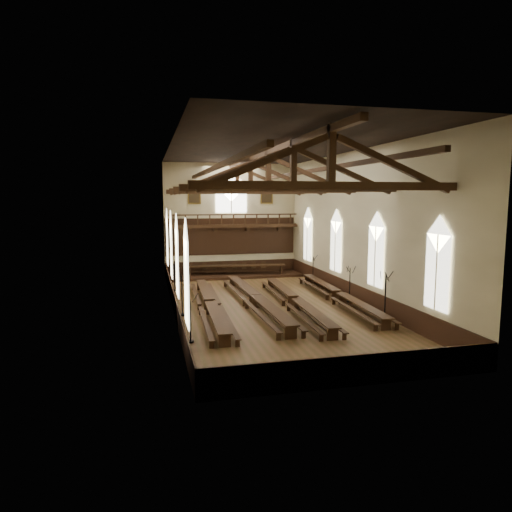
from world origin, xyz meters
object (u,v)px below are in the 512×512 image
Objects in this scene: candelabrum_left_mid at (182,303)px; candelabrum_right_near at (385,305)px; refectory_row_a at (210,303)px; candelabrum_left_near at (190,328)px; refectory_row_d at (339,294)px; candelabrum_right_mid at (350,291)px; refectory_row_c at (295,300)px; refectory_row_b at (256,298)px; candelabrum_left_far at (175,281)px; dais at (236,275)px; candelabrum_right_far at (313,275)px; high_table at (236,266)px.

candelabrum_right_near is (11.10, -3.71, 0.09)m from candelabrum_left_mid.
refectory_row_a is 5.90× the size of candelabrum_left_near.
candelabrum_right_mid reaches higher than refectory_row_d.
candelabrum_right_near is (0.63, -4.89, 0.34)m from refectory_row_d.
candelabrum_left_mid reaches higher than refectory_row_c.
candelabrum_left_far reaches higher than refectory_row_b.
candelabrum_right_far is (5.42, -4.76, 0.61)m from dais.
candelabrum_right_far is at bearing 49.58° from candelabrum_left_near.
refectory_row_a is 8.77m from refectory_row_d.
high_table is (0.95, 11.42, 0.32)m from refectory_row_b.
candelabrum_left_mid is at bearing -163.30° from refectory_row_a.
candelabrum_left_far is at bearing 134.84° from candelabrum_right_near.
candelabrum_left_near is at bearing -130.42° from candelabrum_right_far.
candelabrum_left_near reaches higher than high_table.
candelabrum_left_mid is (-4.73, -1.18, 0.20)m from refectory_row_b.
candelabrum_left_mid is 11.14m from candelabrum_right_mid.
candelabrum_right_mid reaches higher than candelabrum_right_far.
refectory_row_b is 6.04× the size of candelabrum_right_mid.
high_table is at bearing 112.76° from refectory_row_d.
high_table is at bearing 71.89° from refectory_row_a.
candelabrum_left_near is (-1.73, -5.71, 0.20)m from refectory_row_a.
refectory_row_b is 4.88m from candelabrum_left_mid.
refectory_row_d is at bearing -30.92° from candelabrum_left_far.
refectory_row_d is 1.24× the size of dais.
candelabrum_right_near is (5.42, -16.31, 0.76)m from dais.
candelabrum_right_mid is (6.37, -0.24, 0.17)m from refectory_row_b.
candelabrum_left_far is at bearing 103.97° from refectory_row_a.
candelabrum_right_mid reaches higher than refectory_row_a.
candelabrum_right_near is (11.10, 1.48, 0.13)m from candelabrum_left_near.
high_table is 7.67m from candelabrum_left_far.
candelabrum_left_far is 0.84× the size of candelabrum_right_near.
candelabrum_left_mid reaches higher than candelabrum_left_near.
refectory_row_d is (5.74, 0.00, -0.04)m from refectory_row_b.
refectory_row_d is 4.94m from candelabrum_right_near.
refectory_row_c is at bearing -83.53° from dais.
candelabrum_right_near is at bearing -44.41° from refectory_row_c.
candelabrum_left_near is 5.19m from candelabrum_left_mid.
candelabrum_left_far is (-1.73, 6.94, 0.19)m from refectory_row_a.
refectory_row_d reaches higher than refectory_row_c.
refectory_row_b is at bearing -133.73° from candelabrum_right_far.
refectory_row_c is 3.52m from refectory_row_d.
candelabrum_right_mid is at bearing -65.08° from dais.
candelabrum_left_mid is 11.70m from candelabrum_right_near.
candelabrum_right_mid is at bearing 90.00° from candelabrum_right_near.
refectory_row_b is 7.93m from candelabrum_left_near.
refectory_row_a is 3.07m from refectory_row_b.
high_table is at bearing 96.47° from refectory_row_c.
candelabrum_right_mid reaches higher than high_table.
candelabrum_left_near is at bearing -142.59° from refectory_row_c.
candelabrum_left_far is at bearing -137.80° from dais.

